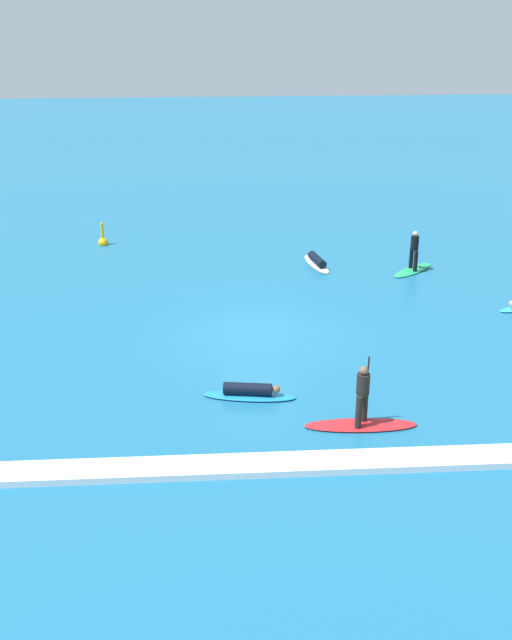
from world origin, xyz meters
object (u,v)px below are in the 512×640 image
Objects in this scene: surfer_on_white_board at (317,261)px; surfer_on_blue_board at (250,392)px; surfer_on_red_board at (362,411)px; marker_buoy at (103,241)px; surfer_on_green_board at (413,260)px.

surfer_on_white_board is 11.97m from surfer_on_blue_board.
surfer_on_red_board is 18.77m from marker_buoy.
surfer_on_white_board is 0.84× the size of surfer_on_red_board.
surfer_on_white_board is at bearing 81.57° from surfer_on_blue_board.
marker_buoy is (-8.68, 16.64, -0.27)m from surfer_on_red_board.
surfer_on_green_board reaches higher than surfer_on_blue_board.
marker_buoy is (-9.28, 3.37, 0.02)m from surfer_on_white_board.
surfer_on_green_board is 0.83× the size of surfer_on_blue_board.
surfer_on_red_board is 1.35× the size of surfer_on_green_board.
surfer_on_green_board reaches higher than marker_buoy.
marker_buoy reaches higher than surfer_on_white_board.
marker_buoy is at bearing 119.84° from surfer_on_blue_board.
surfer_on_white_board is 1.13× the size of surfer_on_green_board.
marker_buoy is at bearing 58.36° from surfer_on_white_board.
surfer_on_blue_board is (-2.89, 1.82, -0.29)m from surfer_on_red_board.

